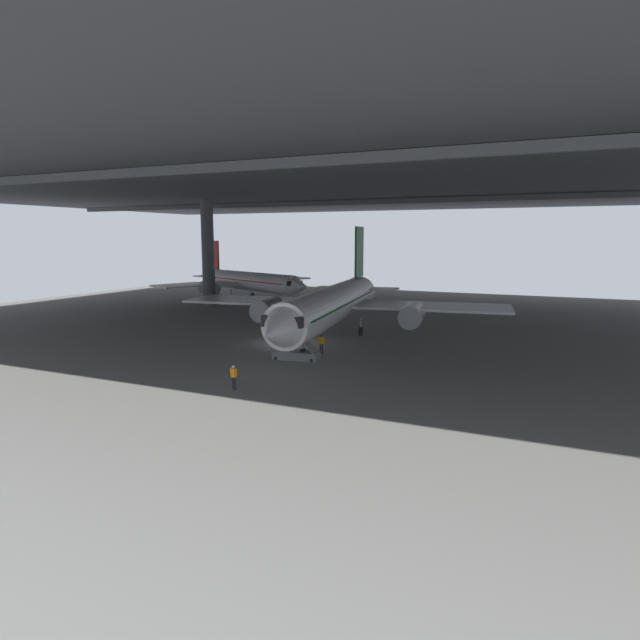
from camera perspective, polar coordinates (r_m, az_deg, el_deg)
ground_plane at (r=51.27m, az=-3.61°, el=-2.52°), size 110.00×110.00×0.00m
hangar_structure at (r=63.05m, az=2.23°, el=14.26°), size 121.00×99.00×16.68m
airplane_main at (r=53.37m, az=1.38°, el=1.67°), size 35.12×36.06×11.32m
boarding_stairs at (r=44.53m, az=-2.64°, el=-3.29°), size 4.33×2.03×4.63m
crew_worker_near_nose at (r=36.18m, az=-9.20°, el=-5.87°), size 0.54×0.27×1.68m
crew_worker_by_stairs at (r=46.50m, az=0.16°, el=-2.42°), size 0.47×0.39×1.73m
airplane_distant at (r=87.06m, az=-7.77°, el=4.14°), size 27.85×27.82×9.46m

